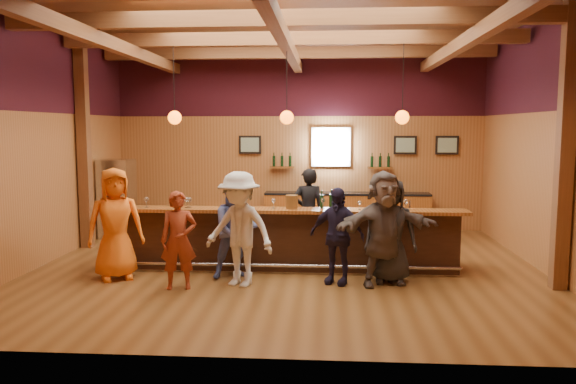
% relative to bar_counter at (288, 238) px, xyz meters
% --- Properties ---
extents(room, '(9.04, 9.00, 4.52)m').
position_rel_bar_counter_xyz_m(room, '(-0.02, -0.09, 2.69)').
color(room, brown).
rests_on(room, ground).
extents(bar_counter, '(6.30, 1.07, 1.11)m').
position_rel_bar_counter_xyz_m(bar_counter, '(0.00, 0.00, 0.00)').
color(bar_counter, black).
rests_on(bar_counter, ground).
extents(back_bar_cabinet, '(4.00, 0.52, 0.95)m').
position_rel_bar_counter_xyz_m(back_bar_cabinet, '(1.18, 3.57, -0.05)').
color(back_bar_cabinet, brown).
rests_on(back_bar_cabinet, ground).
extents(window, '(0.95, 0.09, 0.95)m').
position_rel_bar_counter_xyz_m(window, '(0.78, 3.80, 1.53)').
color(window, silver).
rests_on(window, room).
extents(framed_pictures, '(5.35, 0.05, 0.45)m').
position_rel_bar_counter_xyz_m(framed_pictures, '(1.65, 3.79, 1.58)').
color(framed_pictures, black).
rests_on(framed_pictures, room).
extents(wine_shelves, '(3.00, 0.18, 0.30)m').
position_rel_bar_counter_xyz_m(wine_shelves, '(0.78, 3.73, 1.10)').
color(wine_shelves, brown).
rests_on(wine_shelves, room).
extents(pendant_lights, '(4.24, 0.24, 1.37)m').
position_rel_bar_counter_xyz_m(pendant_lights, '(-0.02, -0.15, 2.19)').
color(pendant_lights, black).
rests_on(pendant_lights, room).
extents(stainless_fridge, '(0.70, 0.70, 1.80)m').
position_rel_bar_counter_xyz_m(stainless_fridge, '(-4.12, 2.45, 0.38)').
color(stainless_fridge, silver).
rests_on(stainless_fridge, ground).
extents(customer_orange, '(1.09, 0.95, 1.87)m').
position_rel_bar_counter_xyz_m(customer_orange, '(-2.82, -1.05, 0.41)').
color(customer_orange, orange).
rests_on(customer_orange, ground).
extents(customer_redvest, '(0.62, 0.47, 1.55)m').
position_rel_bar_counter_xyz_m(customer_redvest, '(-1.61, -1.54, 0.25)').
color(customer_redvest, maroon).
rests_on(customer_redvest, ground).
extents(customer_denim, '(0.99, 0.90, 1.66)m').
position_rel_bar_counter_xyz_m(customer_denim, '(-0.83, -0.86, 0.31)').
color(customer_denim, '#5160A2').
rests_on(customer_denim, ground).
extents(customer_white, '(1.36, 1.07, 1.84)m').
position_rel_bar_counter_xyz_m(customer_white, '(-0.69, -1.33, 0.40)').
color(customer_white, silver).
rests_on(customer_white, ground).
extents(customer_navy, '(1.00, 0.70, 1.58)m').
position_rel_bar_counter_xyz_m(customer_navy, '(0.86, -1.08, 0.27)').
color(customer_navy, '#1C1831').
rests_on(customer_navy, ground).
extents(customer_brown, '(1.80, 1.07, 1.85)m').
position_rel_bar_counter_xyz_m(customer_brown, '(1.61, -1.14, 0.40)').
color(customer_brown, '#5C4F49').
rests_on(customer_brown, ground).
extents(customer_dark, '(0.88, 0.61, 1.71)m').
position_rel_bar_counter_xyz_m(customer_dark, '(1.74, -0.95, 0.34)').
color(customer_dark, '#242426').
rests_on(customer_dark, ground).
extents(bartender, '(0.68, 0.50, 1.72)m').
position_rel_bar_counter_xyz_m(bartender, '(0.33, 1.06, 0.34)').
color(bartender, black).
rests_on(bartender, ground).
extents(ice_bucket, '(0.22, 0.22, 0.24)m').
position_rel_bar_counter_xyz_m(ice_bucket, '(0.08, -0.31, 0.71)').
color(ice_bucket, brown).
rests_on(ice_bucket, bar_counter).
extents(bottle_a, '(0.07, 0.07, 0.31)m').
position_rel_bar_counter_xyz_m(bottle_a, '(0.61, -0.17, 0.71)').
color(bottle_a, black).
rests_on(bottle_a, bar_counter).
extents(bottle_b, '(0.07, 0.07, 0.33)m').
position_rel_bar_counter_xyz_m(bottle_b, '(0.77, -0.18, 0.72)').
color(bottle_b, black).
rests_on(bottle_b, bar_counter).
extents(glass_a, '(0.08, 0.08, 0.19)m').
position_rel_bar_counter_xyz_m(glass_a, '(-2.51, -0.33, 0.72)').
color(glass_a, silver).
rests_on(glass_a, bar_counter).
extents(glass_b, '(0.09, 0.09, 0.20)m').
position_rel_bar_counter_xyz_m(glass_b, '(-1.78, -0.33, 0.73)').
color(glass_b, silver).
rests_on(glass_b, bar_counter).
extents(glass_c, '(0.08, 0.08, 0.18)m').
position_rel_bar_counter_xyz_m(glass_c, '(-1.75, -0.28, 0.72)').
color(glass_c, silver).
rests_on(glass_c, bar_counter).
extents(glass_d, '(0.08, 0.08, 0.18)m').
position_rel_bar_counter_xyz_m(glass_d, '(-1.02, -0.30, 0.72)').
color(glass_d, silver).
rests_on(glass_d, bar_counter).
extents(glass_e, '(0.08, 0.08, 0.17)m').
position_rel_bar_counter_xyz_m(glass_e, '(-0.24, -0.28, 0.71)').
color(glass_e, silver).
rests_on(glass_e, bar_counter).
extents(glass_f, '(0.08, 0.08, 0.19)m').
position_rel_bar_counter_xyz_m(glass_f, '(0.63, -0.29, 0.72)').
color(glass_f, silver).
rests_on(glass_f, bar_counter).
extents(glass_g, '(0.07, 0.07, 0.16)m').
position_rel_bar_counter_xyz_m(glass_g, '(1.26, -0.37, 0.70)').
color(glass_g, silver).
rests_on(glass_g, bar_counter).
extents(glass_h, '(0.08, 0.08, 0.19)m').
position_rel_bar_counter_xyz_m(glass_h, '(2.05, -0.32, 0.72)').
color(glass_h, silver).
rests_on(glass_h, bar_counter).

